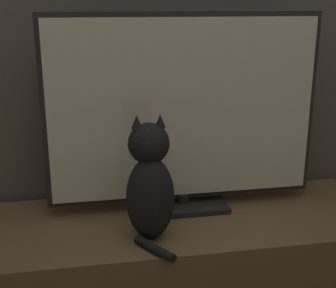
% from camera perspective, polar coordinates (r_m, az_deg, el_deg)
% --- Properties ---
extents(tv_stand, '(1.59, 0.53, 0.53)m').
position_cam_1_polar(tv_stand, '(1.85, 0.06, -16.60)').
color(tv_stand, brown).
rests_on(tv_stand, ground_plane).
extents(tv, '(1.00, 0.19, 0.72)m').
position_cam_1_polar(tv, '(1.69, 1.93, 3.56)').
color(tv, black).
rests_on(tv, tv_stand).
extents(cat, '(0.16, 0.28, 0.41)m').
position_cam_1_polar(cat, '(1.52, -2.23, -4.91)').
color(cat, black).
rests_on(cat, tv_stand).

